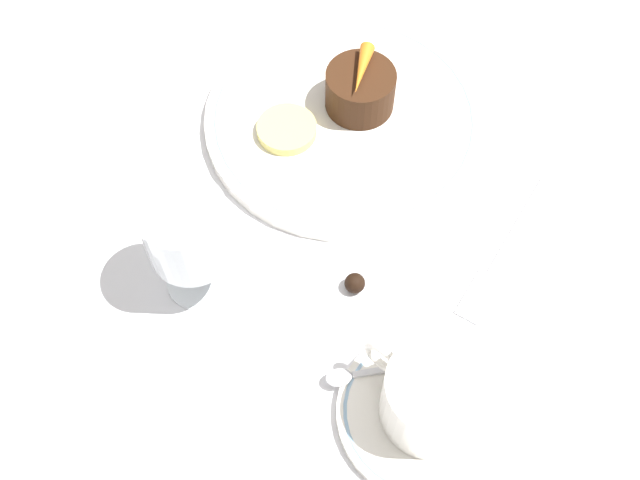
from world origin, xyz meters
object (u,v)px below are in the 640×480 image
object	(u,v)px
dessert_cake	(360,90)
wine_glass	(188,235)
fork	(498,261)
dinner_plate	(344,119)
coffee_cup	(433,397)

from	to	relation	value
dessert_cake	wine_glass	bearing A→B (deg)	92.69
wine_glass	fork	bearing A→B (deg)	-136.32
dinner_plate	fork	size ratio (longest dim) A/B	1.60
wine_glass	dessert_cake	size ratio (longest dim) A/B	1.69
wine_glass	dessert_cake	xyz separation A→B (m)	(0.01, -0.24, -0.04)
coffee_cup	dinner_plate	bearing A→B (deg)	-38.28
dinner_plate	dessert_cake	size ratio (longest dim) A/B	4.04
coffee_cup	wine_glass	size ratio (longest dim) A/B	0.91
dinner_plate	wine_glass	world-z (taller)	wine_glass
wine_glass	fork	size ratio (longest dim) A/B	0.67
wine_glass	coffee_cup	bearing A→B (deg)	-172.49
dinner_plate	wine_glass	xyz separation A→B (m)	(-0.01, 0.22, 0.07)
wine_glass	dessert_cake	distance (m)	0.24
coffee_cup	wine_glass	bearing A→B (deg)	7.51
dinner_plate	coffee_cup	distance (m)	0.31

